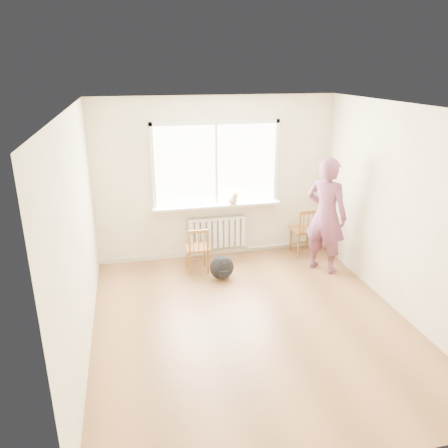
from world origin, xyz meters
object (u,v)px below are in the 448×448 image
chair_left (198,250)px  cat (232,199)px  chair_right (305,232)px  backpack (222,267)px  person (326,216)px

chair_left → cat: (0.67, 0.45, 0.67)m
chair_right → cat: 1.41m
backpack → chair_left: bearing=135.4°
person → cat: size_ratio=4.75×
chair_left → backpack: (0.32, -0.32, -0.19)m
chair_right → cat: cat is taller
backpack → chair_right: bearing=20.3°
chair_left → cat: cat is taller
chair_left → chair_right: 1.94m
chair_left → person: size_ratio=0.41×
chair_right → backpack: size_ratio=2.24×
chair_right → person: (0.06, -0.63, 0.50)m
cat → backpack: cat is taller
cat → chair_left: bearing=-153.8°
chair_right → person: person is taller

